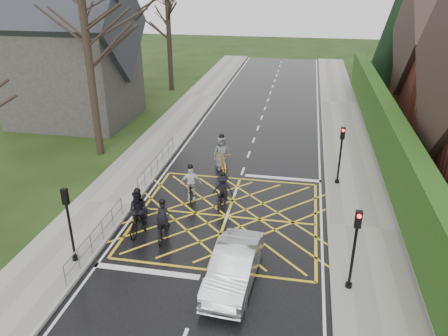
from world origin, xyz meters
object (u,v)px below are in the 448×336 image
(cyclist_front, at_px, (191,187))
(cyclist_lead, at_px, (221,157))
(cyclist_rear, at_px, (163,225))
(cyclist_mid, at_px, (223,193))
(car, at_px, (234,267))
(cyclist_back, at_px, (139,215))

(cyclist_front, height_order, cyclist_lead, cyclist_lead)
(cyclist_rear, relative_size, cyclist_mid, 1.08)
(cyclist_lead, bearing_deg, car, -101.06)
(cyclist_back, bearing_deg, cyclist_lead, 72.12)
(cyclist_rear, bearing_deg, car, -42.72)
(cyclist_mid, relative_size, cyclist_front, 0.91)
(cyclist_lead, bearing_deg, cyclist_rear, -122.99)
(cyclist_rear, distance_m, cyclist_back, 1.19)
(cyclist_rear, bearing_deg, cyclist_mid, 51.85)
(cyclist_mid, relative_size, cyclist_lead, 0.78)
(cyclist_lead, height_order, car, cyclist_lead)
(cyclist_back, height_order, car, cyclist_back)
(cyclist_mid, relative_size, car, 0.42)
(cyclist_rear, distance_m, car, 4.15)
(cyclist_mid, bearing_deg, cyclist_rear, -117.38)
(cyclist_back, xyz_separation_m, cyclist_lead, (2.24, 7.00, -0.05))
(cyclist_mid, height_order, cyclist_lead, cyclist_lead)
(cyclist_mid, bearing_deg, cyclist_lead, 105.05)
(cyclist_mid, bearing_deg, cyclist_front, 177.37)
(cyclist_mid, height_order, cyclist_front, cyclist_front)
(cyclist_lead, bearing_deg, cyclist_back, -132.19)
(cyclist_front, distance_m, car, 6.57)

